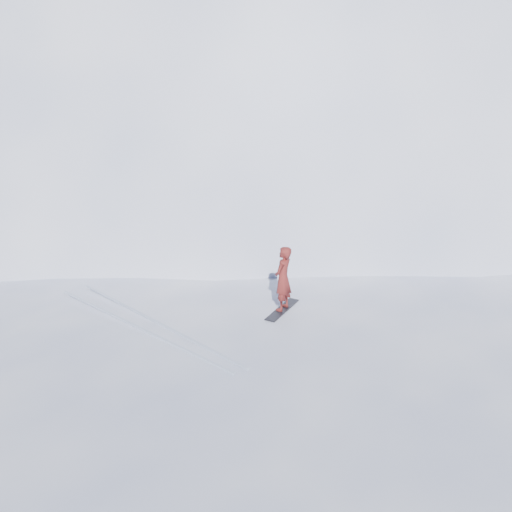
% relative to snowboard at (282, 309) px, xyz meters
% --- Properties ---
extents(ground, '(400.00, 400.00, 0.00)m').
position_rel_snowboard_xyz_m(ground, '(-0.95, -3.67, -2.41)').
color(ground, white).
rests_on(ground, ground).
extents(near_ridge, '(36.00, 28.00, 4.80)m').
position_rel_snowboard_xyz_m(near_ridge, '(0.05, -0.67, -2.41)').
color(near_ridge, white).
rests_on(near_ridge, ground).
extents(summit_peak, '(60.00, 56.00, 56.00)m').
position_rel_snowboard_xyz_m(summit_peak, '(21.05, 22.33, -2.41)').
color(summit_peak, white).
rests_on(summit_peak, ground).
extents(peak_shoulder, '(28.00, 24.00, 18.00)m').
position_rel_snowboard_xyz_m(peak_shoulder, '(9.05, 16.33, -2.41)').
color(peak_shoulder, white).
rests_on(peak_shoulder, ground).
extents(wind_bumps, '(16.00, 14.40, 1.00)m').
position_rel_snowboard_xyz_m(wind_bumps, '(-1.51, -1.55, -2.41)').
color(wind_bumps, white).
rests_on(wind_bumps, ground).
extents(snowboard, '(1.38, 0.77, 0.02)m').
position_rel_snowboard_xyz_m(snowboard, '(0.00, 0.00, 0.00)').
color(snowboard, black).
rests_on(snowboard, near_ridge).
extents(snowboarder, '(0.67, 0.56, 1.57)m').
position_rel_snowboard_xyz_m(snowboarder, '(0.00, 0.00, 0.79)').
color(snowboarder, maroon).
rests_on(snowboarder, snowboard).
extents(board_tracks, '(1.43, 5.96, 0.04)m').
position_rel_snowboard_xyz_m(board_tracks, '(-2.89, 1.43, 0.01)').
color(board_tracks, silver).
rests_on(board_tracks, ground).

